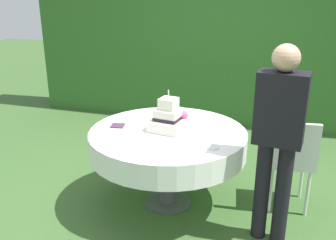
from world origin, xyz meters
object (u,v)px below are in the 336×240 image
serving_plate_near (196,123)px  napkin_stack (118,126)px  serving_plate_far (212,147)px  serving_plate_left (173,143)px  wedding_cake (169,119)px  standing_person (278,134)px  cake_table (168,142)px  serving_plate_right (123,119)px  garden_chair (292,156)px

serving_plate_near → napkin_stack: size_ratio=1.17×
serving_plate_far → serving_plate_left: same height
wedding_cake → standing_person: bearing=-16.7°
cake_table → serving_plate_near: bearing=52.2°
serving_plate_right → napkin_stack: size_ratio=1.22×
serving_plate_near → napkin_stack: bearing=-157.3°
standing_person → cake_table: bearing=164.5°
serving_plate_left → napkin_stack: (-0.61, 0.25, -0.00)m
serving_plate_far → serving_plate_right: (-0.96, 0.43, 0.00)m
wedding_cake → serving_plate_far: bearing=-31.4°
serving_plate_near → serving_plate_left: 0.54m
wedding_cake → serving_plate_right: size_ratio=2.54×
cake_table → wedding_cake: wedding_cake is taller
serving_plate_far → standing_person: (0.50, -0.01, 0.18)m
serving_plate_right → napkin_stack: bearing=-81.9°
serving_plate_near → garden_chair: bearing=-1.7°
wedding_cake → garden_chair: 1.15m
cake_table → wedding_cake: 0.22m
cake_table → garden_chair: (1.09, 0.23, -0.09)m
serving_plate_near → serving_plate_left: (-0.07, -0.53, 0.00)m
wedding_cake → garden_chair: (1.09, 0.21, -0.31)m
napkin_stack → garden_chair: (1.57, 0.26, -0.21)m
wedding_cake → napkin_stack: wedding_cake is taller
serving_plate_far → garden_chair: bearing=37.4°
serving_plate_left → napkin_stack: serving_plate_left is taller
wedding_cake → serving_plate_near: size_ratio=2.65×
serving_plate_right → garden_chair: size_ratio=0.17×
serving_plate_near → wedding_cake: bearing=-130.2°
garden_chair → serving_plate_right: bearing=-177.8°
standing_person → napkin_stack: bearing=170.6°
standing_person → serving_plate_right: bearing=163.5°
serving_plate_right → garden_chair: garden_chair is taller
serving_plate_near → serving_plate_far: size_ratio=1.22×
cake_table → garden_chair: bearing=12.0°
wedding_cake → serving_plate_left: (0.13, -0.30, -0.10)m
serving_plate_far → napkin_stack: bearing=166.4°
cake_table → napkin_stack: (-0.48, -0.03, 0.12)m
wedding_cake → napkin_stack: 0.50m
cake_table → serving_plate_far: 0.53m
serving_plate_far → cake_table: bearing=150.7°
serving_plate_far → serving_plate_left: bearing=-176.3°
serving_plate_near → serving_plate_far: same height
serving_plate_left → napkin_stack: size_ratio=1.21×
serving_plate_right → napkin_stack: serving_plate_right is taller
cake_table → serving_plate_left: 0.33m
wedding_cake → serving_plate_left: wedding_cake is taller
garden_chair → serving_plate_far: bearing=-142.6°
wedding_cake → serving_plate_left: size_ratio=2.55×
serving_plate_right → garden_chair: bearing=2.2°
serving_plate_far → wedding_cake: bearing=148.6°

